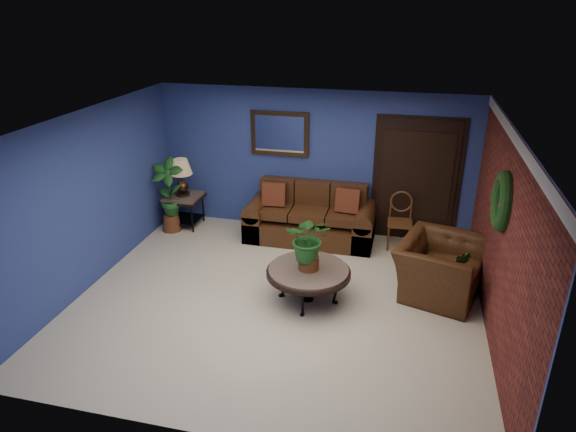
% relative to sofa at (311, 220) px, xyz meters
% --- Properties ---
extents(floor, '(5.50, 5.50, 0.00)m').
position_rel_sofa_xyz_m(floor, '(-0.05, -2.08, -0.32)').
color(floor, beige).
rests_on(floor, ground).
extents(wall_back, '(5.50, 0.04, 2.50)m').
position_rel_sofa_xyz_m(wall_back, '(-0.05, 0.42, 0.93)').
color(wall_back, navy).
rests_on(wall_back, ground).
extents(wall_left, '(0.04, 5.00, 2.50)m').
position_rel_sofa_xyz_m(wall_left, '(-2.80, -2.08, 0.93)').
color(wall_left, navy).
rests_on(wall_left, ground).
extents(wall_right_brick, '(0.04, 5.00, 2.50)m').
position_rel_sofa_xyz_m(wall_right_brick, '(2.70, -2.08, 0.93)').
color(wall_right_brick, maroon).
rests_on(wall_right_brick, ground).
extents(ceiling, '(5.50, 5.00, 0.02)m').
position_rel_sofa_xyz_m(ceiling, '(-0.05, -2.08, 2.18)').
color(ceiling, silver).
rests_on(ceiling, wall_back).
extents(crown_molding, '(0.03, 5.00, 0.14)m').
position_rel_sofa_xyz_m(crown_molding, '(2.67, -2.08, 2.11)').
color(crown_molding, white).
rests_on(crown_molding, wall_right_brick).
extents(wall_mirror, '(1.02, 0.06, 0.77)m').
position_rel_sofa_xyz_m(wall_mirror, '(-0.65, 0.38, 1.40)').
color(wall_mirror, '#432E16').
rests_on(wall_mirror, wall_back).
extents(closet_door, '(1.44, 0.06, 2.18)m').
position_rel_sofa_xyz_m(closet_door, '(1.70, 0.39, 0.73)').
color(closet_door, black).
rests_on(closet_door, wall_back).
extents(wreath, '(0.16, 0.72, 0.72)m').
position_rel_sofa_xyz_m(wreath, '(2.64, -2.03, 1.38)').
color(wreath, black).
rests_on(wreath, wall_right_brick).
extents(sofa, '(2.18, 0.94, 0.98)m').
position_rel_sofa_xyz_m(sofa, '(0.00, 0.00, 0.00)').
color(sofa, '#472714').
rests_on(sofa, ground).
extents(coffee_table, '(1.16, 1.16, 0.50)m').
position_rel_sofa_xyz_m(coffee_table, '(0.36, -2.00, 0.12)').
color(coffee_table, '#524C47').
rests_on(coffee_table, ground).
extents(end_table, '(0.65, 0.65, 0.59)m').
position_rel_sofa_xyz_m(end_table, '(-2.35, -0.03, 0.13)').
color(end_table, '#524C47').
rests_on(end_table, ground).
extents(table_lamp, '(0.39, 0.39, 0.66)m').
position_rel_sofa_xyz_m(table_lamp, '(-2.35, -0.03, 0.69)').
color(table_lamp, '#432E16').
rests_on(table_lamp, end_table).
extents(side_chair, '(0.41, 0.41, 0.94)m').
position_rel_sofa_xyz_m(side_chair, '(1.50, 0.04, 0.21)').
color(side_chair, brown).
rests_on(side_chair, ground).
extents(armchair, '(1.37, 1.47, 0.79)m').
position_rel_sofa_xyz_m(armchair, '(2.10, -1.37, 0.07)').
color(armchair, '#472714').
rests_on(armchair, ground).
extents(coffee_plant, '(0.63, 0.56, 0.78)m').
position_rel_sofa_xyz_m(coffee_plant, '(0.36, -2.00, 0.61)').
color(coffee_plant, brown).
rests_on(coffee_plant, coffee_table).
extents(floor_plant, '(0.38, 0.32, 0.80)m').
position_rel_sofa_xyz_m(floor_plant, '(2.30, -1.55, 0.09)').
color(floor_plant, brown).
rests_on(floor_plant, ground).
extents(tall_plant, '(0.59, 0.42, 1.34)m').
position_rel_sofa_xyz_m(tall_plant, '(-2.50, -0.29, 0.39)').
color(tall_plant, brown).
rests_on(tall_plant, ground).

